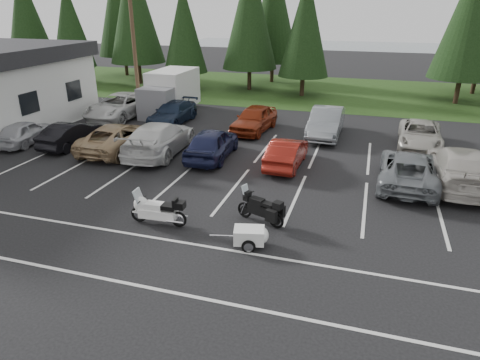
% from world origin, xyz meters
% --- Properties ---
extents(ground, '(120.00, 120.00, 0.00)m').
position_xyz_m(ground, '(0.00, 0.00, 0.00)').
color(ground, black).
rests_on(ground, ground).
extents(grass_strip, '(80.00, 16.00, 0.01)m').
position_xyz_m(grass_strip, '(0.00, 24.00, 0.01)').
color(grass_strip, '#1F3711').
rests_on(grass_strip, ground).
extents(lake_water, '(70.00, 50.00, 0.02)m').
position_xyz_m(lake_water, '(4.00, 55.00, 0.00)').
color(lake_water, slate).
rests_on(lake_water, ground).
extents(utility_pole, '(1.60, 0.26, 9.00)m').
position_xyz_m(utility_pole, '(-10.00, 12.00, 4.70)').
color(utility_pole, '#473321').
rests_on(utility_pole, ground).
extents(box_truck, '(2.40, 5.60, 2.90)m').
position_xyz_m(box_truck, '(-8.00, 12.50, 1.45)').
color(box_truck, silver).
rests_on(box_truck, ground).
extents(stall_markings, '(32.00, 16.00, 0.01)m').
position_xyz_m(stall_markings, '(0.00, 2.00, 0.00)').
color(stall_markings, silver).
rests_on(stall_markings, ground).
extents(conifer_0, '(4.58, 4.58, 10.66)m').
position_xyz_m(conifer_0, '(-28.00, 22.50, 6.23)').
color(conifer_0, '#332316').
rests_on(conifer_0, ground).
extents(conifer_1, '(3.96, 3.96, 9.22)m').
position_xyz_m(conifer_1, '(-22.00, 21.20, 5.39)').
color(conifer_1, '#332316').
rests_on(conifer_1, ground).
extents(conifer_2, '(5.10, 5.10, 11.89)m').
position_xyz_m(conifer_2, '(-16.00, 22.80, 6.95)').
color(conifer_2, '#332316').
rests_on(conifer_2, ground).
extents(conifer_3, '(3.87, 3.87, 9.02)m').
position_xyz_m(conifer_3, '(-10.50, 21.40, 5.27)').
color(conifer_3, '#332316').
rests_on(conifer_3, ground).
extents(conifer_4, '(4.80, 4.80, 11.17)m').
position_xyz_m(conifer_4, '(-5.00, 22.90, 6.53)').
color(conifer_4, '#332316').
rests_on(conifer_4, ground).
extents(conifer_5, '(4.14, 4.14, 9.63)m').
position_xyz_m(conifer_5, '(0.00, 21.60, 5.63)').
color(conifer_5, '#332316').
rests_on(conifer_5, ground).
extents(conifer_6, '(4.93, 4.93, 11.48)m').
position_xyz_m(conifer_6, '(12.00, 22.10, 6.71)').
color(conifer_6, '#332316').
rests_on(conifer_6, ground).
extents(conifer_back_a, '(5.28, 5.28, 12.30)m').
position_xyz_m(conifer_back_a, '(-20.00, 27.00, 7.19)').
color(conifer_back_a, '#332316').
rests_on(conifer_back_a, ground).
extents(conifer_back_b, '(4.97, 4.97, 11.58)m').
position_xyz_m(conifer_back_b, '(-4.00, 27.50, 6.77)').
color(conifer_back_b, '#332316').
rests_on(conifer_back_b, ground).
extents(car_near_0, '(1.91, 4.01, 1.32)m').
position_xyz_m(car_near_0, '(-12.48, 3.77, 0.66)').
color(car_near_0, '#BABABF').
rests_on(car_near_0, ground).
extents(car_near_1, '(1.57, 4.10, 1.33)m').
position_xyz_m(car_near_1, '(-9.75, 4.16, 0.67)').
color(car_near_1, black).
rests_on(car_near_1, ground).
extents(car_near_2, '(2.48, 5.26, 1.45)m').
position_xyz_m(car_near_2, '(-6.90, 4.25, 0.73)').
color(car_near_2, tan).
rests_on(car_near_2, ground).
extents(car_near_3, '(2.71, 5.86, 1.66)m').
position_xyz_m(car_near_3, '(-4.57, 4.45, 0.83)').
color(car_near_3, silver).
rests_on(car_near_3, ground).
extents(car_near_4, '(2.03, 4.62, 1.55)m').
position_xyz_m(car_near_4, '(-1.72, 4.60, 0.77)').
color(car_near_4, '#181C3C').
rests_on(car_near_4, ground).
extents(car_near_5, '(1.49, 4.06, 1.33)m').
position_xyz_m(car_near_5, '(2.10, 4.58, 0.66)').
color(car_near_5, maroon).
rests_on(car_near_5, ground).
extents(car_near_6, '(2.64, 5.27, 1.43)m').
position_xyz_m(car_near_6, '(7.54, 3.84, 0.72)').
color(car_near_6, slate).
rests_on(car_near_6, ground).
extents(car_near_7, '(2.38, 5.73, 1.66)m').
position_xyz_m(car_near_7, '(9.60, 4.45, 0.83)').
color(car_near_7, '#B8B1A8').
rests_on(car_near_7, ground).
extents(car_far_0, '(3.00, 5.93, 1.61)m').
position_xyz_m(car_far_0, '(-10.60, 10.48, 0.80)').
color(car_far_0, silver).
rests_on(car_far_0, ground).
extents(car_far_1, '(1.98, 4.73, 1.37)m').
position_xyz_m(car_far_1, '(-6.55, 10.18, 0.68)').
color(car_far_1, '#162237').
rests_on(car_far_1, ground).
extents(car_far_2, '(2.25, 4.69, 1.55)m').
position_xyz_m(car_far_2, '(-0.99, 9.92, 0.77)').
color(car_far_2, maroon).
rests_on(car_far_2, ground).
extents(car_far_3, '(1.77, 4.98, 1.64)m').
position_xyz_m(car_far_3, '(3.30, 10.18, 0.82)').
color(car_far_3, slate).
rests_on(car_far_3, ground).
extents(car_far_4, '(2.42, 4.87, 1.33)m').
position_xyz_m(car_far_4, '(8.44, 9.75, 0.66)').
color(car_far_4, '#ACA89E').
rests_on(car_far_4, ground).
extents(touring_motorcycle, '(2.37, 0.83, 1.29)m').
position_xyz_m(touring_motorcycle, '(-1.07, -2.58, 0.65)').
color(touring_motorcycle, white).
rests_on(touring_motorcycle, ground).
extents(cargo_trailer, '(1.55, 1.09, 0.65)m').
position_xyz_m(cargo_trailer, '(2.41, -3.06, 0.33)').
color(cargo_trailer, white).
rests_on(cargo_trailer, ground).
extents(adventure_motorcycle, '(2.30, 1.44, 1.32)m').
position_xyz_m(adventure_motorcycle, '(2.34, -1.40, 0.66)').
color(adventure_motorcycle, black).
rests_on(adventure_motorcycle, ground).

